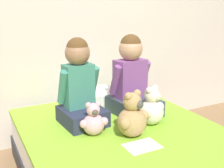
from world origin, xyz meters
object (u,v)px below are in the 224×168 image
child_on_left (80,87)px  teddy_bear_held_by_left_child (94,121)px  child_on_right (132,81)px  pillow_at_headboard (90,98)px  teddy_bear_held_by_right_child (152,108)px  sign_card (142,146)px  teddy_bear_between_children (133,117)px

child_on_left → teddy_bear_held_by_left_child: (0.00, -0.23, -0.17)m
child_on_right → pillow_at_headboard: 0.44m
teddy_bear_held_by_left_child → pillow_at_headboard: (0.21, 0.56, -0.04)m
child_on_left → teddy_bear_held_by_right_child: 0.53m
pillow_at_headboard → sign_card: pillow_at_headboard is taller
teddy_bear_held_by_right_child → sign_card: (-0.24, -0.25, -0.12)m
pillow_at_headboard → sign_card: size_ratio=2.22×
teddy_bear_held_by_left_child → sign_card: bearing=-47.2°
teddy_bear_between_children → pillow_at_headboard: 0.69m
teddy_bear_between_children → teddy_bear_held_by_right_child: bearing=5.6°
teddy_bear_held_by_left_child → child_on_right: bearing=37.3°
teddy_bear_between_children → child_on_left: bearing=102.0°
sign_card → child_on_left: bearing=110.7°
child_on_left → sign_card: (0.19, -0.51, -0.27)m
teddy_bear_held_by_right_child → teddy_bear_between_children: (-0.22, -0.10, 0.01)m
teddy_bear_held_by_left_child → teddy_bear_held_by_right_child: (0.43, -0.03, 0.02)m
child_on_right → teddy_bear_held_by_right_child: size_ratio=2.17×
pillow_at_headboard → child_on_right: bearing=-56.1°
teddy_bear_held_by_right_child → sign_card: bearing=-158.2°
child_on_right → sign_card: child_on_right is taller
teddy_bear_held_by_right_child → sign_card: teddy_bear_held_by_right_child is taller
child_on_left → teddy_bear_held_by_right_child: bearing=-35.4°
child_on_left → teddy_bear_held_by_right_child: (0.44, -0.26, -0.15)m
child_on_left → teddy_bear_between_children: child_on_left is taller
child_on_left → sign_card: size_ratio=2.91×
child_on_left → child_on_right: child_on_right is taller
teddy_bear_held_by_right_child → teddy_bear_held_by_left_child: bearing=151.6°
child_on_right → pillow_at_headboard: bearing=117.8°
child_on_left → pillow_at_headboard: bearing=52.1°
teddy_bear_between_children → pillow_at_headboard: teddy_bear_between_children is taller
teddy_bear_between_children → child_on_right: bearing=40.7°
child_on_left → pillow_at_headboard: (0.21, 0.33, -0.21)m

